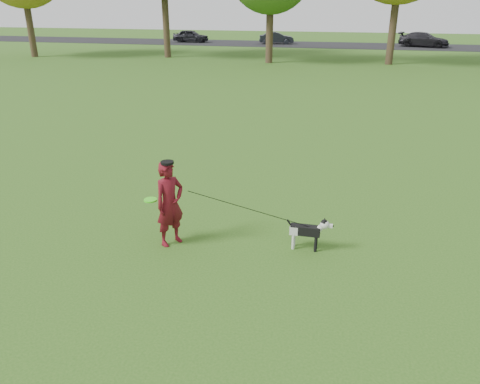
% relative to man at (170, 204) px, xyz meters
% --- Properties ---
extents(ground, '(120.00, 120.00, 0.00)m').
position_rel_man_xyz_m(ground, '(1.21, 0.37, -0.77)').
color(ground, '#285116').
rests_on(ground, ground).
extents(road, '(120.00, 7.00, 0.02)m').
position_rel_man_xyz_m(road, '(1.21, 40.37, -0.76)').
color(road, black).
rests_on(road, ground).
extents(man, '(0.61, 0.67, 1.53)m').
position_rel_man_xyz_m(man, '(0.00, 0.00, 0.00)').
color(man, '#510B0F').
rests_on(man, ground).
extents(dog, '(0.81, 0.16, 0.62)m').
position_rel_man_xyz_m(dog, '(2.39, 0.33, -0.39)').
color(dog, black).
rests_on(dog, ground).
extents(car_left, '(3.57, 1.47, 1.21)m').
position_rel_man_xyz_m(car_left, '(-13.37, 40.37, -0.14)').
color(car_left, black).
rests_on(car_left, road).
extents(car_mid, '(3.49, 1.85, 1.09)m').
position_rel_man_xyz_m(car_mid, '(-4.60, 40.37, -0.20)').
color(car_mid, black).
rests_on(car_mid, road).
extents(car_right, '(4.74, 2.93, 1.28)m').
position_rel_man_xyz_m(car_right, '(8.98, 40.37, -0.10)').
color(car_right, black).
rests_on(car_right, road).
extents(man_held_items, '(2.95, 0.51, 1.13)m').
position_rel_man_xyz_m(man_held_items, '(1.42, 0.14, -0.03)').
color(man_held_items, '#44EB1D').
rests_on(man_held_items, ground).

